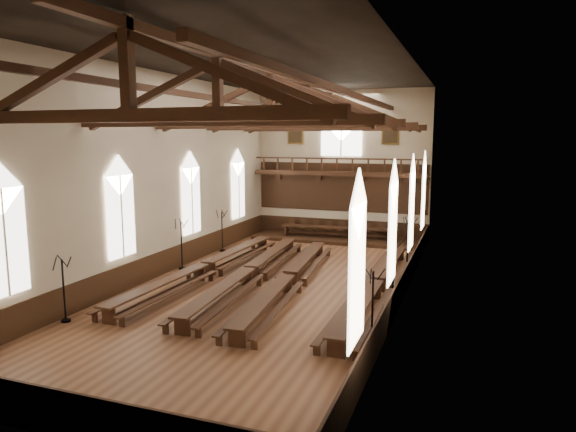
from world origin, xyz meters
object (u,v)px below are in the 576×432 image
(candelabrum_left_far, at_px, (222,239))
(candelabrum_right_far, at_px, (407,254))
(refectory_row_d, at_px, (376,283))
(candelabrum_left_near, at_px, (65,302))
(dais, at_px, (338,239))
(high_table, at_px, (338,229))
(refectory_row_a, at_px, (205,267))
(refectory_row_b, at_px, (249,271))
(candelabrum_right_mid, at_px, (393,280))
(candelabrum_right_near, at_px, (372,318))
(refectory_row_c, at_px, (288,277))
(candelabrum_left_mid, at_px, (182,254))

(candelabrum_left_far, xyz_separation_m, candelabrum_right_far, (11.10, -0.82, 0.09))
(refectory_row_d, relative_size, candelabrum_left_near, 5.68)
(dais, bearing_deg, high_table, 180.00)
(refectory_row_a, distance_m, candelabrum_right_far, 10.38)
(refectory_row_b, height_order, refectory_row_d, refectory_row_b)
(refectory_row_a, relative_size, candelabrum_right_mid, 5.41)
(candelabrum_right_near, distance_m, candelabrum_right_far, 9.78)
(candelabrum_right_near, bearing_deg, candelabrum_left_far, 136.31)
(refectory_row_d, distance_m, candelabrum_right_far, 4.86)
(dais, bearing_deg, refectory_row_c, -87.14)
(high_table, xyz_separation_m, candelabrum_left_near, (-5.82, -18.34, -0.05))
(high_table, distance_m, candelabrum_right_far, 8.25)
(refectory_row_d, distance_m, candelabrum_left_mid, 10.41)
(refectory_row_a, bearing_deg, candelabrum_right_near, -28.46)
(refectory_row_a, xyz_separation_m, candelabrum_right_near, (9.20, -4.99, 0.22))
(candelabrum_left_near, bearing_deg, refectory_row_c, 46.94)
(refectory_row_c, distance_m, high_table, 11.51)
(candelabrum_right_far, bearing_deg, candelabrum_left_mid, -161.19)
(candelabrum_right_mid, bearing_deg, candelabrum_left_near, -147.72)
(dais, bearing_deg, candelabrum_left_mid, -119.91)
(high_table, relative_size, candelabrum_left_mid, 2.90)
(refectory_row_a, relative_size, refectory_row_d, 1.00)
(high_table, bearing_deg, candelabrum_left_far, -136.54)
(high_table, relative_size, candelabrum_right_mid, 2.91)
(refectory_row_d, distance_m, dais, 12.02)
(dais, bearing_deg, candelabrum_right_near, -71.85)
(refectory_row_b, xyz_separation_m, refectory_row_d, (6.06, 0.02, -0.00))
(candelabrum_right_near, xyz_separation_m, candelabrum_right_mid, (-0.00, 4.79, 0.04))
(refectory_row_b, bearing_deg, candelabrum_right_mid, -1.52)
(refectory_row_a, distance_m, candelabrum_left_mid, 2.17)
(high_table, height_order, candelabrum_left_near, candelabrum_left_near)
(dais, height_order, candelabrum_right_far, candelabrum_right_far)
(refectory_row_a, distance_m, refectory_row_b, 2.40)
(high_table, bearing_deg, candelabrum_left_near, -107.60)
(refectory_row_a, xyz_separation_m, candelabrum_left_far, (-1.90, 5.61, 0.22))
(refectory_row_c, bearing_deg, candelabrum_right_near, -44.45)
(refectory_row_b, xyz_separation_m, candelabrum_right_near, (6.80, -4.97, 0.22))
(high_table, relative_size, candelabrum_left_far, 3.06)
(candelabrum_right_mid, bearing_deg, refectory_row_c, -177.92)
(refectory_row_a, relative_size, high_table, 1.86)
(candelabrum_right_near, bearing_deg, high_table, 108.15)
(refectory_row_d, bearing_deg, candelabrum_left_far, 151.56)
(refectory_row_b, bearing_deg, candelabrum_left_mid, 166.49)
(dais, xyz_separation_m, candelabrum_right_far, (5.28, -6.33, 0.76))
(refectory_row_d, xyz_separation_m, candelabrum_left_near, (-10.36, -7.21, 0.22))
(refectory_row_c, height_order, candelabrum_left_near, candelabrum_left_near)
(dais, bearing_deg, candelabrum_left_far, -136.54)
(refectory_row_a, distance_m, refectory_row_d, 8.46)
(refectory_row_c, height_order, candelabrum_right_far, candelabrum_right_far)
(candelabrum_left_near, bearing_deg, refectory_row_a, 75.23)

